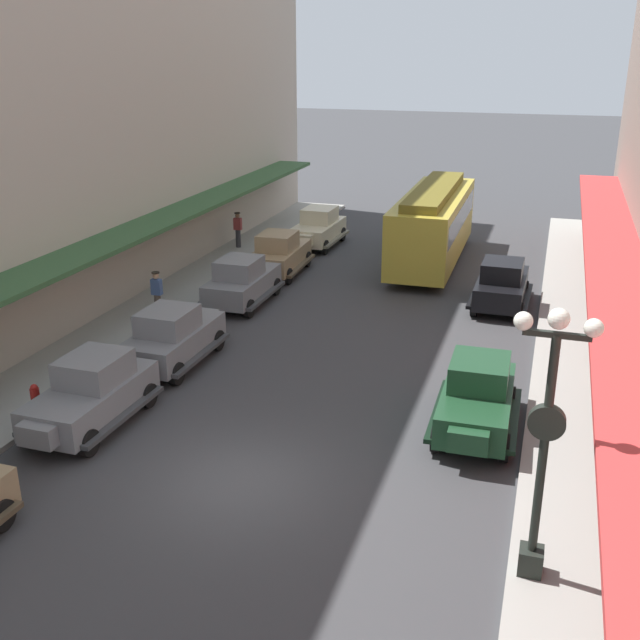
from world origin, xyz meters
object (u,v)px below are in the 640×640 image
Objects in this scene: pedestrian_0 at (157,294)px; parked_car_1 at (318,227)px; parked_car_0 at (91,391)px; lamp_post_with_clock at (545,436)px; parked_car_6 at (279,253)px; pedestrian_2 at (238,229)px; fire_hydrant at (35,398)px; parked_car_5 at (242,280)px; pedestrian_1 at (622,354)px; parked_car_7 at (477,396)px; parked_car_2 at (502,283)px; parked_car_3 at (173,335)px; streetcar at (433,222)px.

parked_car_1 is at bearing 79.57° from pedestrian_0.
lamp_post_with_clock reaches higher than parked_car_0.
parked_car_0 is 7.77m from pedestrian_0.
parked_car_6 is 4.53m from pedestrian_2.
parked_car_6 is 0.83× the size of lamp_post_with_clock.
parked_car_0 is 5.22× the size of fire_hydrant.
parked_car_5 is at bearing -90.50° from parked_car_1.
parked_car_6 is 15.31m from pedestrian_1.
parked_car_5 is 12.09m from parked_car_7.
parked_car_0 is 2.57× the size of pedestrian_0.
parked_car_2 is 9.96m from parked_car_7.
parked_car_0 is 1.01× the size of parked_car_5.
parked_car_2 is 1.00× the size of parked_car_3.
pedestrian_2 is (-12.91, 14.67, 0.07)m from parked_car_7.
pedestrian_1 is (3.86, -6.03, 0.05)m from parked_car_2.
parked_car_2 and parked_car_6 have the same top height.
parked_car_7 reaches higher than pedestrian_2.
pedestrian_1 reaches higher than fire_hydrant.
parked_car_0 is 19.33m from parked_car_1.
fire_hydrant is at bearing -98.50° from parked_car_5.
parked_car_1 is 0.83× the size of lamp_post_with_clock.
pedestrian_0 reaches higher than fire_hydrant.
parked_car_5 is 9.79m from streetcar.
parked_car_1 is 2.57× the size of pedestrian_2.
streetcar is at bearing 67.46° from parked_car_3.
streetcar is (5.81, -1.48, 0.96)m from parked_car_1.
parked_car_3 is at bearing 171.16° from parked_car_7.
fire_hydrant is at bearing -84.18° from pedestrian_2.
parked_car_7 is at bearing -21.93° from pedestrian_0.
lamp_post_with_clock is (11.14, -22.15, 2.04)m from parked_car_1.
fire_hydrant is at bearing -130.39° from parked_car_2.
pedestrian_1 is at bearing 10.72° from parked_car_3.
pedestrian_1 is (7.35, -11.20, -0.91)m from streetcar.
parked_car_2 is 12.49m from parked_car_3.
pedestrian_2 is at bearing 136.20° from parked_car_6.
parked_car_2 reaches higher than pedestrian_0.
streetcar reaches higher than pedestrian_2.
parked_car_0 is at bearing -89.88° from parked_car_1.
parked_car_7 is (9.47, 2.73, 0.00)m from parked_car_0.
parked_car_7 is at bearing -37.51° from parked_car_5.
lamp_post_with_clock is at bearing -32.48° from parked_car_3.
fire_hydrant is at bearing 168.14° from lamp_post_with_clock.
pedestrian_1 is (14.77, 6.79, 0.43)m from fire_hydrant.
pedestrian_1 is at bearing -14.58° from parked_car_5.
lamp_post_with_clock is at bearing -83.22° from parked_car_2.
parked_car_3 is 0.99× the size of parked_car_6.
parked_car_7 is at bearing -50.11° from parked_car_6.
pedestrian_0 is (-8.00, -10.41, -0.89)m from streetcar.
streetcar is (5.67, 13.67, 0.96)m from parked_car_3.
parked_car_1 is at bearing 29.62° from pedestrian_2.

